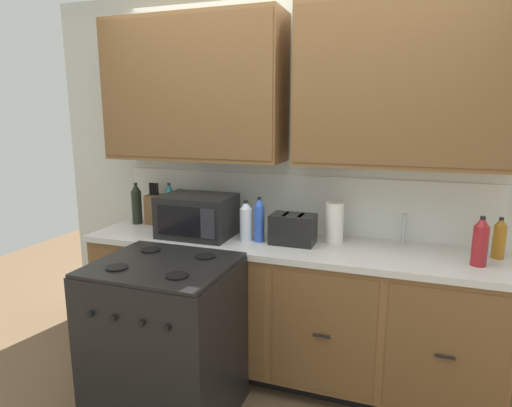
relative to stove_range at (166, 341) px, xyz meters
name	(u,v)px	position (x,y,z in m)	size (l,w,h in m)	color
ground_plane	(268,398)	(0.51, 0.33, -0.47)	(8.00, 8.00, 0.00)	brown
wall_unit	(293,125)	(0.51, 0.83, 1.20)	(3.82, 0.40, 2.58)	silver
counter_run	(282,307)	(0.51, 0.63, 0.01)	(2.65, 0.64, 0.93)	black
stove_range	(166,341)	(0.00, 0.00, 0.00)	(0.76, 0.68, 0.95)	black
microwave	(197,216)	(-0.08, 0.59, 0.60)	(0.48, 0.37, 0.28)	black
toaster	(293,229)	(0.57, 0.62, 0.55)	(0.28, 0.18, 0.19)	black
knife_block	(155,208)	(-0.54, 0.79, 0.57)	(0.11, 0.14, 0.31)	brown
sink_faucet	(404,229)	(1.24, 0.84, 0.56)	(0.02, 0.02, 0.20)	#B2B5BA
paper_towel_roll	(334,222)	(0.81, 0.75, 0.59)	(0.12, 0.12, 0.26)	white
bottle_teal	(170,205)	(-0.39, 0.75, 0.62)	(0.07, 0.07, 0.32)	#1E707A
bottle_clear	(246,221)	(0.26, 0.60, 0.59)	(0.08, 0.08, 0.27)	silver
bottle_red	(480,242)	(1.64, 0.57, 0.59)	(0.08, 0.08, 0.28)	maroon
bottle_amber	(499,238)	(1.76, 0.74, 0.58)	(0.07, 0.07, 0.24)	#9E6619
bottle_dark	(137,204)	(-0.67, 0.74, 0.61)	(0.07, 0.07, 0.31)	black
bottle_blue	(259,220)	(0.35, 0.60, 0.60)	(0.07, 0.07, 0.29)	blue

